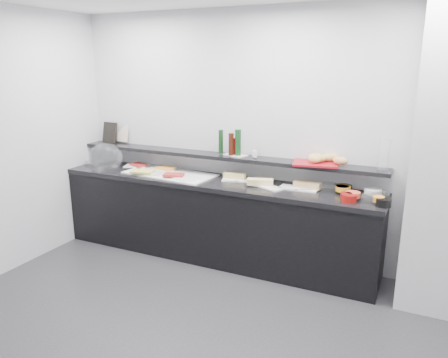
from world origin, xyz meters
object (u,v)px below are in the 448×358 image
at_px(bread_tray, 316,163).
at_px(carafe, 384,156).
at_px(condiment_tray, 236,155).
at_px(sandwich_plate_mid, 268,187).
at_px(cloche_base, 101,163).
at_px(framed_print, 110,133).

xyz_separation_m(bread_tray, carafe, (0.64, -0.02, 0.14)).
bearing_deg(condiment_tray, sandwich_plate_mid, -5.87).
height_order(cloche_base, condiment_tray, condiment_tray).
relative_size(sandwich_plate_mid, framed_print, 1.25).
xyz_separation_m(condiment_tray, carafe, (1.53, -0.06, 0.14)).
xyz_separation_m(cloche_base, carafe, (3.30, 0.10, 0.38)).
distance_m(cloche_base, carafe, 3.32).
relative_size(sandwich_plate_mid, condiment_tray, 1.31).
bearing_deg(bread_tray, condiment_tray, 165.93).
bearing_deg(bread_tray, carafe, -12.51).
height_order(condiment_tray, carafe, carafe).
xyz_separation_m(sandwich_plate_mid, bread_tray, (0.43, 0.18, 0.25)).
distance_m(sandwich_plate_mid, condiment_tray, 0.58).
xyz_separation_m(condiment_tray, bread_tray, (0.90, -0.05, 0.00)).
height_order(bread_tray, carafe, carafe).
xyz_separation_m(framed_print, bread_tray, (2.66, -0.09, -0.12)).
height_order(sandwich_plate_mid, bread_tray, bread_tray).
distance_m(cloche_base, bread_tray, 2.68).
bearing_deg(framed_print, cloche_base, -88.33).
bearing_deg(condiment_tray, framed_print, -161.24).
bearing_deg(sandwich_plate_mid, carafe, 32.75).
distance_m(cloche_base, sandwich_plate_mid, 2.23).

